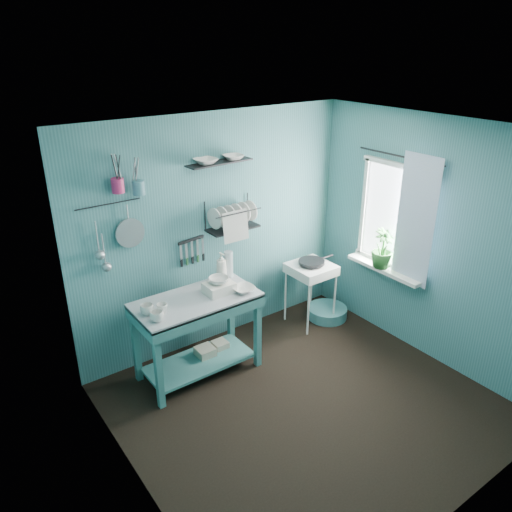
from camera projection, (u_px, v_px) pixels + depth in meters
floor at (305, 404)px, 4.66m from camera, size 3.20×3.20×0.00m
ceiling at (319, 133)px, 3.65m from camera, size 3.20×3.20×0.00m
wall_back at (216, 233)px, 5.26m from camera, size 3.20×0.00×3.20m
wall_front at (475, 376)px, 3.04m from camera, size 3.20×0.00×3.20m
wall_left at (129, 350)px, 3.29m from camera, size 0.00×3.00×3.00m
wall_right at (430, 243)px, 5.01m from camera, size 0.00×3.00×3.00m
work_counter at (198, 336)px, 4.94m from camera, size 1.22×0.65×0.85m
mug_left at (157, 316)px, 4.37m from camera, size 0.12×0.12×0.10m
mug_mid at (162, 309)px, 4.50m from camera, size 0.14×0.14×0.09m
mug_right at (147, 310)px, 4.48m from camera, size 0.17×0.17×0.10m
wash_tub at (219, 288)px, 4.87m from camera, size 0.28×0.22×0.10m
tub_bowl at (219, 280)px, 4.84m from camera, size 0.19×0.20×0.06m
soap_bottle at (221, 266)px, 5.08m from camera, size 0.12×0.12×0.30m
water_bottle at (229, 264)px, 5.16m from camera, size 0.09×0.09×0.28m
counter_bowl at (243, 289)px, 4.89m from camera, size 0.22×0.22×0.05m
hotplate_stand at (310, 294)px, 5.86m from camera, size 0.52×0.52×0.75m
frying_pan at (312, 262)px, 5.70m from camera, size 0.30×0.30×0.03m
knife_strip at (191, 240)px, 5.07m from camera, size 0.32×0.07×0.03m
dish_rack at (233, 214)px, 5.15m from camera, size 0.57×0.28×0.32m
upper_shelf at (220, 163)px, 4.88m from camera, size 0.71×0.22×0.01m
shelf_bowl_left at (206, 164)px, 4.80m from camera, size 0.23×0.23×0.05m
shelf_bowl_right at (233, 162)px, 4.97m from camera, size 0.21×0.21×0.05m
utensil_cup_magenta at (118, 186)px, 4.36m from camera, size 0.11×0.11×0.13m
utensil_cup_teal at (139, 188)px, 4.49m from camera, size 0.11×0.11×0.13m
colander at (130, 233)px, 4.62m from camera, size 0.28×0.03×0.28m
ladle_outer at (97, 237)px, 4.45m from camera, size 0.01×0.01×0.30m
ladle_inner at (104, 249)px, 4.52m from camera, size 0.01×0.01×0.30m
hook_rail at (108, 204)px, 4.42m from camera, size 0.60×0.01×0.01m
window_glass at (395, 217)px, 5.27m from camera, size 0.00×1.10×1.10m
windowsill at (384, 269)px, 5.47m from camera, size 0.16×0.95×0.04m
curtain at (415, 221)px, 5.00m from camera, size 0.00×1.35×1.35m
curtain_rod at (400, 156)px, 4.99m from camera, size 0.02×1.05×0.02m
potted_plant at (383, 249)px, 5.39m from camera, size 0.25×0.25×0.43m
storage_tin_large at (205, 357)px, 5.16m from camera, size 0.18×0.18×0.22m
storage_tin_small at (220, 350)px, 5.29m from camera, size 0.15×0.15×0.20m
floor_basin at (327, 312)px, 6.08m from camera, size 0.48×0.48×0.13m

